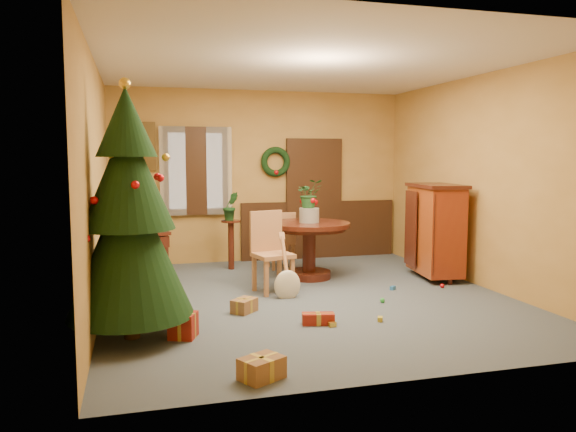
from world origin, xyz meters
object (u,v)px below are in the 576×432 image
object	(u,v)px
chair_near	(270,249)
sideboard	(435,228)
dining_table	(309,239)
christmas_tree	(129,217)
writing_desk	(141,244)

from	to	relation	value
chair_near	sideboard	xyz separation A→B (m)	(2.52, 0.14, 0.17)
dining_table	chair_near	size ratio (longest dim) A/B	1.13
dining_table	sideboard	xyz separation A→B (m)	(1.79, -0.48, 0.16)
christmas_tree	writing_desk	xyz separation A→B (m)	(0.14, 2.74, -0.68)
christmas_tree	sideboard	size ratio (longest dim) A/B	1.82
christmas_tree	dining_table	bearing A→B (deg)	40.76
writing_desk	sideboard	distance (m)	4.30
sideboard	christmas_tree	bearing A→B (deg)	-158.60
dining_table	sideboard	distance (m)	1.86
chair_near	dining_table	bearing A→B (deg)	40.10
christmas_tree	writing_desk	bearing A→B (deg)	87.14
christmas_tree	sideboard	bearing A→B (deg)	21.40
chair_near	christmas_tree	bearing A→B (deg)	-138.97
christmas_tree	writing_desk	size ratio (longest dim) A/B	2.97
chair_near	writing_desk	xyz separation A→B (m)	(-1.64, 1.20, -0.05)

